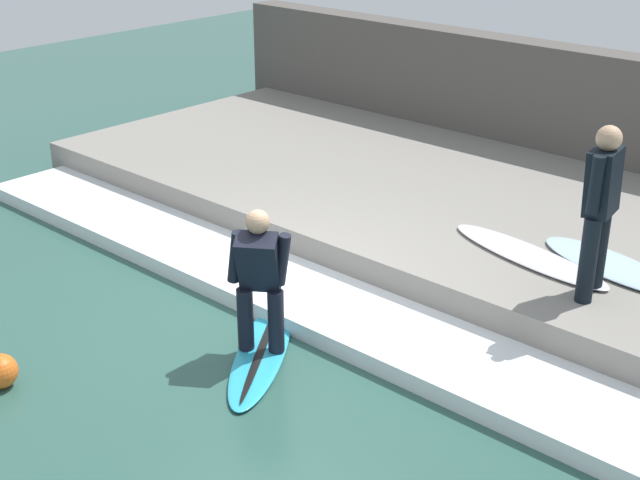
# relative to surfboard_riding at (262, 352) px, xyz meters

# --- Properties ---
(ground_plane) EXTENTS (28.00, 28.00, 0.00)m
(ground_plane) POSITION_rel_surfboard_riding_xyz_m (0.50, 0.31, -0.03)
(ground_plane) COLOR #2D564C
(concrete_ledge) EXTENTS (4.40, 11.22, 0.46)m
(concrete_ledge) POSITION_rel_surfboard_riding_xyz_m (3.74, 0.31, 0.20)
(concrete_ledge) COLOR gray
(concrete_ledge) RESTS_ON ground_plane
(back_wall) EXTENTS (0.50, 11.78, 1.90)m
(back_wall) POSITION_rel_surfboard_riding_xyz_m (6.19, 0.31, 0.92)
(back_wall) COLOR #544F49
(back_wall) RESTS_ON ground_plane
(wave_foam_crest) EXTENTS (1.12, 10.66, 0.18)m
(wave_foam_crest) POSITION_rel_surfboard_riding_xyz_m (0.99, 0.31, 0.06)
(wave_foam_crest) COLOR white
(wave_foam_crest) RESTS_ON ground_plane
(surfboard_riding) EXTENTS (1.90, 1.50, 0.07)m
(surfboard_riding) POSITION_rel_surfboard_riding_xyz_m (0.00, 0.00, 0.00)
(surfboard_riding) COLOR #2DADD1
(surfboard_riding) RESTS_ON ground_plane
(surfer_riding) EXTENTS (0.55, 0.55, 1.39)m
(surfer_riding) POSITION_rel_surfboard_riding_xyz_m (-0.00, -0.00, 0.80)
(surfer_riding) COLOR black
(surfer_riding) RESTS_ON surfboard_riding
(surfer_waiting_near) EXTENTS (0.56, 0.30, 1.66)m
(surfer_waiting_near) POSITION_rel_surfboard_riding_xyz_m (2.31, -2.08, 1.37)
(surfer_waiting_near) COLOR black
(surfer_waiting_near) RESTS_ON concrete_ledge
(surfboard_waiting_near) EXTENTS (0.99, 1.76, 0.06)m
(surfboard_waiting_near) POSITION_rel_surfboard_riding_xyz_m (3.02, -1.97, 0.46)
(surfboard_waiting_near) COLOR silver
(surfboard_waiting_near) RESTS_ON concrete_ledge
(surfboard_spare) EXTENTS (0.87, 2.06, 0.06)m
(surfboard_spare) POSITION_rel_surfboard_riding_xyz_m (2.67, -1.23, 0.46)
(surfboard_spare) COLOR silver
(surfboard_spare) RESTS_ON concrete_ledge
(marker_buoy) EXTENTS (0.31, 0.31, 0.31)m
(marker_buoy) POSITION_rel_surfboard_riding_xyz_m (-1.91, 1.31, 0.12)
(marker_buoy) COLOR orange
(marker_buoy) RESTS_ON ground_plane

